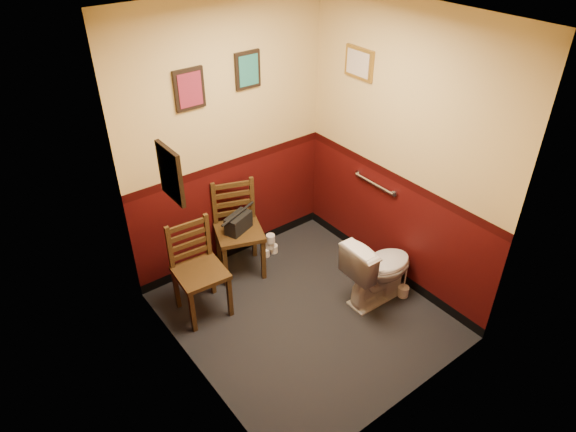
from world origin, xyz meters
The scene contains 17 objects.
floor centered at (0.00, 0.00, 0.00)m, with size 2.20×2.40×0.00m, color black.
ceiling centered at (0.00, 0.00, 2.70)m, with size 2.20×2.40×0.00m, color silver.
wall_back centered at (0.00, 1.20, 1.35)m, with size 2.20×2.70×0.00m, color #3A0908.
wall_front centered at (0.00, -1.20, 1.35)m, with size 2.20×2.70×0.00m, color #3A0908.
wall_left centered at (-1.10, 0.00, 1.35)m, with size 2.40×2.70×0.00m, color #3A0908.
wall_right centered at (1.10, 0.00, 1.35)m, with size 2.40×2.70×0.00m, color #3A0908.
grab_bar centered at (1.07, 0.25, 0.95)m, with size 0.05×0.56×0.06m.
framed_print_back_a centered at (-0.35, 1.18, 1.95)m, with size 0.28×0.04×0.36m.
framed_print_back_b centered at (0.25, 1.18, 2.00)m, with size 0.26×0.04×0.34m.
framed_print_left centered at (-1.08, 0.10, 1.85)m, with size 0.04×0.30×0.38m.
framed_print_right centered at (1.08, 0.60, 2.05)m, with size 0.04×0.34×0.28m.
toilet centered at (0.72, -0.23, 0.35)m, with size 0.40×0.72×0.71m, color white.
toilet_brush centered at (0.95, -0.38, 0.06)m, with size 0.11×0.11×0.39m.
chair_left centered at (-0.71, 0.67, 0.47)m, with size 0.47×0.47×0.93m.
chair_right centered at (-0.08, 0.97, 0.49)m, with size 0.58×0.58×0.97m.
handbag centered at (-0.10, 0.93, 0.60)m, with size 0.32×0.24×0.21m.
tp_stack centered at (0.29, 0.96, 0.11)m, with size 0.20×0.12×0.27m.
Camera 1 is at (-2.25, -2.70, 3.48)m, focal length 32.00 mm.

